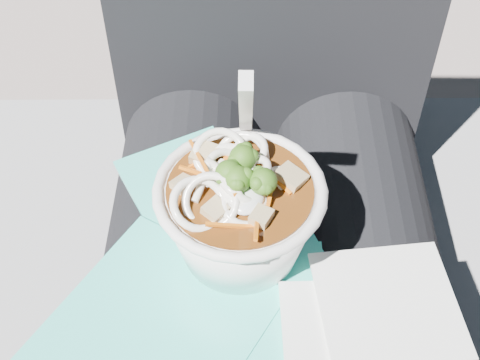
{
  "coord_description": "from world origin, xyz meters",
  "views": [
    {
      "loc": [
        -0.03,
        -0.33,
        1.1
      ],
      "look_at": [
        -0.03,
        0.01,
        0.72
      ],
      "focal_mm": 50.0,
      "sensor_mm": 36.0,
      "label": 1
    }
  ],
  "objects_px": {
    "person_body": "(271,222)",
    "plastic_bag": "(218,302)",
    "stone_ledge": "(263,333)",
    "lap": "(272,313)",
    "udon_bowl": "(240,208)"
  },
  "relations": [
    {
      "from": "stone_ledge",
      "to": "lap",
      "type": "xyz_separation_m",
      "value": [
        0.0,
        -0.15,
        0.31
      ]
    },
    {
      "from": "person_body",
      "to": "udon_bowl",
      "type": "height_order",
      "value": "person_body"
    },
    {
      "from": "stone_ledge",
      "to": "lap",
      "type": "bearing_deg",
      "value": -90.0
    },
    {
      "from": "person_body",
      "to": "udon_bowl",
      "type": "distance_m",
      "value": 0.15
    },
    {
      "from": "person_body",
      "to": "plastic_bag",
      "type": "bearing_deg",
      "value": -109.61
    },
    {
      "from": "person_body",
      "to": "udon_bowl",
      "type": "relative_size",
      "value": 5.39
    },
    {
      "from": "udon_bowl",
      "to": "plastic_bag",
      "type": "bearing_deg",
      "value": -108.09
    },
    {
      "from": "person_body",
      "to": "plastic_bag",
      "type": "xyz_separation_m",
      "value": [
        -0.05,
        -0.13,
        0.06
      ]
    },
    {
      "from": "stone_ledge",
      "to": "plastic_bag",
      "type": "distance_m",
      "value": 0.44
    },
    {
      "from": "stone_ledge",
      "to": "plastic_bag",
      "type": "relative_size",
      "value": 2.8
    },
    {
      "from": "plastic_bag",
      "to": "udon_bowl",
      "type": "relative_size",
      "value": 1.91
    },
    {
      "from": "lap",
      "to": "person_body",
      "type": "relative_size",
      "value": 0.48
    },
    {
      "from": "person_body",
      "to": "plastic_bag",
      "type": "height_order",
      "value": "person_body"
    },
    {
      "from": "person_body",
      "to": "lap",
      "type": "bearing_deg",
      "value": -90.0
    },
    {
      "from": "stone_ledge",
      "to": "udon_bowl",
      "type": "distance_m",
      "value": 0.48
    }
  ]
}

